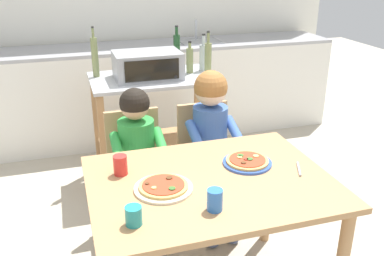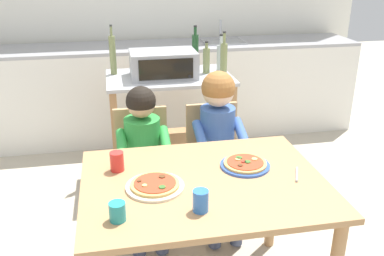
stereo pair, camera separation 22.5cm
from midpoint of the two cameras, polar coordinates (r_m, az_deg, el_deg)
name	(u,v)px [view 1 (the left image)]	position (r m, az deg, el deg)	size (l,w,h in m)	color
ground_plane	(162,197)	(3.33, -5.98, -9.21)	(10.79, 10.79, 0.00)	#B7AD99
kitchen_counter	(131,92)	(4.29, -9.64, 4.70)	(4.07, 0.60, 1.12)	silver
kitchen_island_cart	(155,112)	(3.39, -6.88, 2.10)	(0.96, 0.59, 0.86)	#B7BABF
toaster_oven	(148,65)	(3.26, -7.94, 8.30)	(0.50, 0.34, 0.20)	#999BA0
bottle_squat_spirits	(190,60)	(3.38, -2.23, 9.05)	(0.05, 0.05, 0.25)	olive
bottle_tall_green_wine	(203,57)	(3.44, -0.35, 9.46)	(0.07, 0.07, 0.29)	#ADB7B2
bottle_brown_beer	(208,59)	(3.26, 0.15, 9.20)	(0.05, 0.05, 0.35)	olive
bottle_slim_sauce	(95,57)	(3.36, -14.74, 9.17)	(0.05, 0.05, 0.38)	olive
bottle_dark_olive_oil	(177,50)	(3.56, -3.88, 10.33)	(0.05, 0.05, 0.34)	#1E4723
dining_table	(210,199)	(2.11, -0.65, -9.48)	(1.16, 0.87, 0.73)	#AD7F51
dining_chair_left	(136,165)	(2.77, -9.77, -4.92)	(0.36, 0.36, 0.81)	tan
dining_chair_right	(206,156)	(2.85, -0.31, -3.75)	(0.36, 0.36, 0.81)	tan
child_in_green_shirt	(139,151)	(2.59, -9.60, -3.06)	(0.32, 0.42, 0.99)	#424C6B
child_in_blue_striped_shirt	(213,132)	(2.66, 0.39, -0.56)	(0.32, 0.42, 1.06)	#424C6B
pizza_plate_cream	(163,187)	(1.98, -7.11, -7.92)	(0.27, 0.27, 0.03)	beige
pizza_plate_blue_rimmed	(247,162)	(2.20, 4.49, -4.55)	(0.25, 0.25, 0.03)	#3356B7
drinking_cup_red	(120,165)	(2.13, -12.55, -4.92)	(0.07, 0.07, 0.10)	red
drinking_cup_blue	(215,200)	(1.81, -0.54, -9.68)	(0.07, 0.07, 0.10)	blue
drinking_cup_teal	(134,216)	(1.76, -11.53, -11.51)	(0.07, 0.07, 0.08)	teal
serving_spoon	(299,169)	(2.18, 11.23, -5.44)	(0.01, 0.01, 0.14)	#B7BABF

